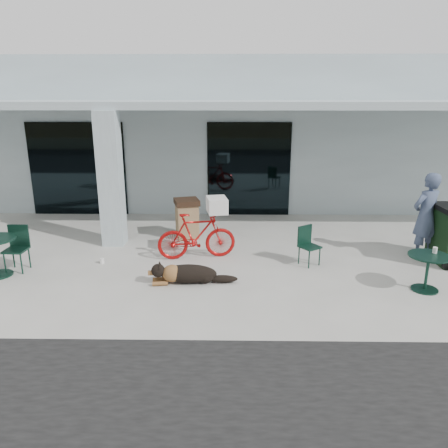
{
  "coord_description": "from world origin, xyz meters",
  "views": [
    {
      "loc": [
        1.29,
        -7.62,
        3.48
      ],
      "look_at": [
        1.15,
        0.64,
        1.0
      ],
      "focal_mm": 35.0,
      "sensor_mm": 36.0,
      "label": 1
    }
  ],
  "objects_px": {
    "dog": "(188,273)",
    "cafe_chair_far_a": "(310,246)",
    "cafe_table_far": "(427,273)",
    "person": "(426,216)",
    "cafe_chair_near": "(16,249)",
    "bicycle": "(197,236)",
    "trash_receptacle": "(187,218)"
  },
  "relations": [
    {
      "from": "dog",
      "to": "cafe_chair_far_a",
      "type": "relative_size",
      "value": 1.51
    },
    {
      "from": "dog",
      "to": "cafe_chair_near",
      "type": "relative_size",
      "value": 1.34
    },
    {
      "from": "bicycle",
      "to": "cafe_table_far",
      "type": "height_order",
      "value": "bicycle"
    },
    {
      "from": "cafe_chair_near",
      "to": "trash_receptacle",
      "type": "distance_m",
      "value": 3.93
    },
    {
      "from": "cafe_table_far",
      "to": "person",
      "type": "relative_size",
      "value": 0.39
    },
    {
      "from": "trash_receptacle",
      "to": "cafe_table_far",
      "type": "bearing_deg",
      "value": -32.79
    },
    {
      "from": "cafe_chair_far_a",
      "to": "bicycle",
      "type": "bearing_deg",
      "value": 137.21
    },
    {
      "from": "dog",
      "to": "cafe_chair_far_a",
      "type": "bearing_deg",
      "value": 13.96
    },
    {
      "from": "dog",
      "to": "cafe_table_far",
      "type": "distance_m",
      "value": 4.39
    },
    {
      "from": "cafe_table_far",
      "to": "cafe_chair_far_a",
      "type": "bearing_deg",
      "value": 147.65
    },
    {
      "from": "dog",
      "to": "cafe_chair_near",
      "type": "height_order",
      "value": "cafe_chair_near"
    },
    {
      "from": "trash_receptacle",
      "to": "dog",
      "type": "bearing_deg",
      "value": -83.99
    },
    {
      "from": "cafe_chair_near",
      "to": "cafe_chair_far_a",
      "type": "relative_size",
      "value": 1.12
    },
    {
      "from": "trash_receptacle",
      "to": "cafe_chair_near",
      "type": "bearing_deg",
      "value": -145.65
    },
    {
      "from": "dog",
      "to": "bicycle",
      "type": "bearing_deg",
      "value": 79.88
    },
    {
      "from": "dog",
      "to": "cafe_chair_near",
      "type": "bearing_deg",
      "value": 163.89
    },
    {
      "from": "cafe_chair_near",
      "to": "trash_receptacle",
      "type": "bearing_deg",
      "value": 36.15
    },
    {
      "from": "bicycle",
      "to": "cafe_chair_near",
      "type": "relative_size",
      "value": 1.83
    },
    {
      "from": "cafe_table_far",
      "to": "trash_receptacle",
      "type": "relative_size",
      "value": 0.75
    },
    {
      "from": "cafe_table_far",
      "to": "cafe_chair_far_a",
      "type": "xyz_separation_m",
      "value": [
        -1.92,
        1.22,
        0.07
      ]
    },
    {
      "from": "cafe_chair_near",
      "to": "cafe_table_far",
      "type": "bearing_deg",
      "value": -3.9
    },
    {
      "from": "cafe_chair_far_a",
      "to": "cafe_table_far",
      "type": "bearing_deg",
      "value": -66.93
    },
    {
      "from": "dog",
      "to": "trash_receptacle",
      "type": "xyz_separation_m",
      "value": [
        -0.29,
        2.76,
        0.28
      ]
    },
    {
      "from": "person",
      "to": "cafe_chair_near",
      "type": "bearing_deg",
      "value": -18.97
    },
    {
      "from": "bicycle",
      "to": "cafe_chair_near",
      "type": "distance_m",
      "value": 3.68
    },
    {
      "from": "cafe_chair_near",
      "to": "person",
      "type": "relative_size",
      "value": 0.49
    },
    {
      "from": "bicycle",
      "to": "dog",
      "type": "bearing_deg",
      "value": 166.81
    },
    {
      "from": "cafe_chair_far_a",
      "to": "person",
      "type": "xyz_separation_m",
      "value": [
        2.54,
        0.47,
        0.53
      ]
    },
    {
      "from": "cafe_table_far",
      "to": "trash_receptacle",
      "type": "height_order",
      "value": "trash_receptacle"
    },
    {
      "from": "bicycle",
      "to": "person",
      "type": "xyz_separation_m",
      "value": [
        4.93,
        0.12,
        0.43
      ]
    },
    {
      "from": "dog",
      "to": "cafe_chair_far_a",
      "type": "xyz_separation_m",
      "value": [
        2.46,
        0.97,
        0.21
      ]
    },
    {
      "from": "bicycle",
      "to": "cafe_table_far",
      "type": "xyz_separation_m",
      "value": [
        4.32,
        -1.56,
        -0.17
      ]
    }
  ]
}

